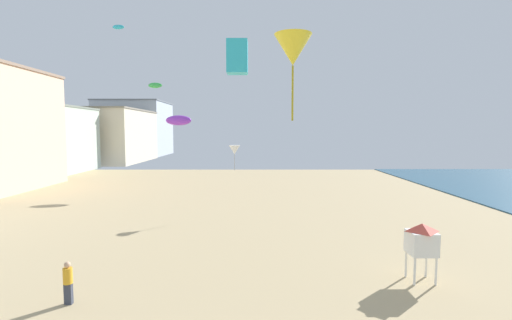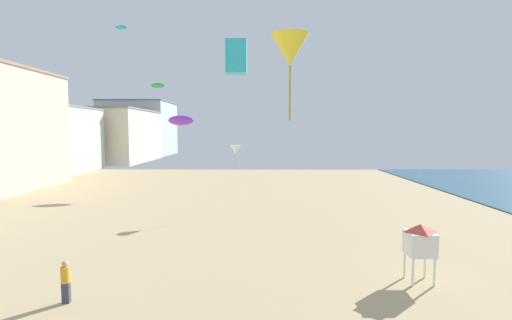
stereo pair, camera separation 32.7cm
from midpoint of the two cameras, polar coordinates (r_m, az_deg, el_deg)
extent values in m
cube|color=#B7C6B2|center=(65.89, -28.80, 2.69)|extent=(10.11, 13.51, 10.02)
cube|color=slate|center=(65.97, -28.97, 7.17)|extent=(10.32, 13.78, 0.30)
cube|color=beige|center=(83.45, -22.17, 3.41)|extent=(17.33, 21.55, 10.63)
cube|color=gray|center=(83.55, -22.28, 7.16)|extent=(17.68, 21.98, 0.30)
cube|color=#ADB7C1|center=(103.35, -17.59, 4.62)|extent=(16.36, 17.50, 13.94)
cube|color=slate|center=(103.62, -17.69, 8.55)|extent=(16.69, 17.85, 0.30)
cube|color=#383D4C|center=(16.38, -26.92, -17.92)|extent=(0.28, 0.18, 0.80)
cylinder|color=gold|center=(16.13, -27.01, -15.62)|extent=(0.34, 0.34, 0.60)
sphere|color=tan|center=(15.99, -27.07, -14.20)|extent=(0.24, 0.24, 0.24)
cylinder|color=white|center=(17.44, 23.74, -15.71)|extent=(0.10, 0.10, 1.20)
cylinder|color=white|center=(17.80, 26.51, -15.39)|extent=(0.10, 0.10, 1.20)
cylinder|color=white|center=(18.22, 22.60, -14.79)|extent=(0.10, 0.10, 1.20)
cylinder|color=white|center=(18.56, 25.27, -14.51)|extent=(0.10, 0.10, 1.20)
cube|color=white|center=(17.67, 24.65, -11.72)|extent=(1.10, 1.10, 1.00)
pyramid|color=#D14C3D|center=(17.49, 24.73, -9.60)|extent=(1.10, 1.10, 0.35)
ellipsoid|color=green|center=(42.74, -14.83, 11.15)|extent=(1.53, 0.43, 0.60)
ellipsoid|color=purple|center=(41.26, -11.38, 6.07)|extent=(2.80, 0.78, 1.09)
cube|color=#2DB7CC|center=(20.55, -2.58, 15.69)|extent=(1.12, 1.12, 1.76)
cone|color=yellow|center=(15.74, 5.97, 16.70)|extent=(1.55, 1.55, 1.27)
cylinder|color=#A49220|center=(15.47, 5.91, 10.30)|extent=(0.08, 0.08, 2.26)
ellipsoid|color=#2DB7CC|center=(45.06, -20.02, 18.81)|extent=(1.26, 0.35, 0.49)
cone|color=white|center=(29.05, -2.89, 1.60)|extent=(0.88, 0.88, 0.72)
cylinder|color=#A4A4A4|center=(29.12, -2.89, -0.37)|extent=(0.05, 0.05, 1.28)
camera|label=1|loc=(0.16, -89.54, 0.04)|focal=25.70mm
camera|label=2|loc=(0.16, 90.46, -0.04)|focal=25.70mm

